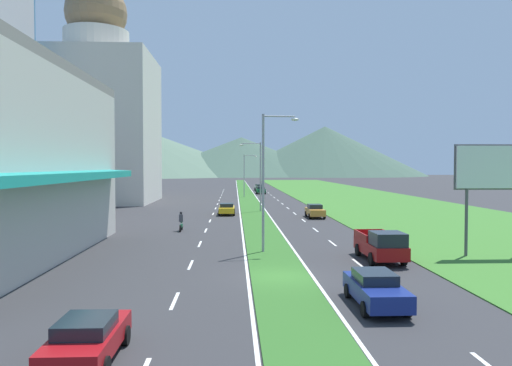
% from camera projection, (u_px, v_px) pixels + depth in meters
% --- Properties ---
extents(ground_plane, '(600.00, 600.00, 0.00)m').
position_uv_depth(ground_plane, '(281.00, 277.00, 26.05)').
color(ground_plane, '#2D2D30').
extents(grass_median, '(3.20, 240.00, 0.06)m').
position_uv_depth(grass_median, '(248.00, 200.00, 85.95)').
color(grass_median, '#2D6023').
rests_on(grass_median, ground_plane).
extents(grass_verge_right, '(24.00, 240.00, 0.06)m').
position_uv_depth(grass_verge_right, '(364.00, 199.00, 86.87)').
color(grass_verge_right, '#387028').
rests_on(grass_verge_right, ground_plane).
extents(lane_dash_left_2, '(0.16, 2.80, 0.01)m').
position_uv_depth(lane_dash_left_2, '(175.00, 301.00, 21.53)').
color(lane_dash_left_2, silver).
rests_on(lane_dash_left_2, ground_plane).
extents(lane_dash_left_3, '(0.16, 2.80, 0.01)m').
position_uv_depth(lane_dash_left_3, '(191.00, 265.00, 29.37)').
color(lane_dash_left_3, silver).
rests_on(lane_dash_left_3, ground_plane).
extents(lane_dash_left_4, '(0.16, 2.80, 0.01)m').
position_uv_depth(lane_dash_left_4, '(200.00, 244.00, 37.21)').
color(lane_dash_left_4, silver).
rests_on(lane_dash_left_4, ground_plane).
extents(lane_dash_left_5, '(0.16, 2.80, 0.01)m').
position_uv_depth(lane_dash_left_5, '(206.00, 230.00, 45.04)').
color(lane_dash_left_5, silver).
rests_on(lane_dash_left_5, ground_plane).
extents(lane_dash_left_6, '(0.16, 2.80, 0.01)m').
position_uv_depth(lane_dash_left_6, '(210.00, 221.00, 52.88)').
color(lane_dash_left_6, silver).
rests_on(lane_dash_left_6, ground_plane).
extents(lane_dash_left_7, '(0.16, 2.80, 0.01)m').
position_uv_depth(lane_dash_left_7, '(213.00, 214.00, 60.72)').
color(lane_dash_left_7, silver).
rests_on(lane_dash_left_7, ground_plane).
extents(lane_dash_left_8, '(0.16, 2.80, 0.01)m').
position_uv_depth(lane_dash_left_8, '(216.00, 208.00, 68.56)').
color(lane_dash_left_8, silver).
rests_on(lane_dash_left_8, ground_plane).
extents(lane_dash_left_9, '(0.16, 2.80, 0.01)m').
position_uv_depth(lane_dash_left_9, '(218.00, 204.00, 76.40)').
color(lane_dash_left_9, silver).
rests_on(lane_dash_left_9, ground_plane).
extents(lane_dash_left_10, '(0.16, 2.80, 0.01)m').
position_uv_depth(lane_dash_left_10, '(219.00, 200.00, 84.23)').
color(lane_dash_left_10, silver).
rests_on(lane_dash_left_10, ground_plane).
extents(lane_dash_left_11, '(0.16, 2.80, 0.01)m').
position_uv_depth(lane_dash_left_11, '(220.00, 198.00, 92.07)').
color(lane_dash_left_11, silver).
rests_on(lane_dash_left_11, ground_plane).
extents(lane_dash_left_12, '(0.16, 2.80, 0.01)m').
position_uv_depth(lane_dash_left_12, '(221.00, 195.00, 99.91)').
color(lane_dash_left_12, silver).
rests_on(lane_dash_left_12, ground_plane).
extents(lane_dash_left_13, '(0.16, 2.80, 0.01)m').
position_uv_depth(lane_dash_left_13, '(222.00, 193.00, 107.75)').
color(lane_dash_left_13, silver).
rests_on(lane_dash_left_13, ground_plane).
extents(lane_dash_left_14, '(0.16, 2.80, 0.01)m').
position_uv_depth(lane_dash_left_14, '(223.00, 191.00, 115.59)').
color(lane_dash_left_14, silver).
rests_on(lane_dash_left_14, ground_plane).
extents(lane_dash_left_15, '(0.16, 2.80, 0.01)m').
position_uv_depth(lane_dash_left_15, '(224.00, 190.00, 123.43)').
color(lane_dash_left_15, silver).
rests_on(lane_dash_left_15, ground_plane).
extents(lane_dash_right_2, '(0.16, 2.80, 0.01)m').
position_uv_depth(lane_dash_right_2, '(402.00, 298.00, 21.98)').
color(lane_dash_right_2, silver).
rests_on(lane_dash_right_2, ground_plane).
extents(lane_dash_right_3, '(0.16, 2.80, 0.01)m').
position_uv_depth(lane_dash_right_3, '(358.00, 263.00, 29.82)').
color(lane_dash_right_3, silver).
rests_on(lane_dash_right_3, ground_plane).
extents(lane_dash_right_4, '(0.16, 2.80, 0.01)m').
position_uv_depth(lane_dash_right_4, '(332.00, 243.00, 37.66)').
color(lane_dash_right_4, silver).
rests_on(lane_dash_right_4, ground_plane).
extents(lane_dash_right_5, '(0.16, 2.80, 0.01)m').
position_uv_depth(lane_dash_right_5, '(315.00, 230.00, 45.50)').
color(lane_dash_right_5, silver).
rests_on(lane_dash_right_5, ground_plane).
extents(lane_dash_right_6, '(0.16, 2.80, 0.01)m').
position_uv_depth(lane_dash_right_6, '(304.00, 220.00, 53.34)').
color(lane_dash_right_6, silver).
rests_on(lane_dash_right_6, ground_plane).
extents(lane_dash_right_7, '(0.16, 2.80, 0.01)m').
position_uv_depth(lane_dash_right_7, '(295.00, 213.00, 61.17)').
color(lane_dash_right_7, silver).
rests_on(lane_dash_right_7, ground_plane).
extents(lane_dash_right_8, '(0.16, 2.80, 0.01)m').
position_uv_depth(lane_dash_right_8, '(288.00, 208.00, 69.01)').
color(lane_dash_right_8, silver).
rests_on(lane_dash_right_8, ground_plane).
extents(lane_dash_right_9, '(0.16, 2.80, 0.01)m').
position_uv_depth(lane_dash_right_9, '(282.00, 204.00, 76.85)').
color(lane_dash_right_9, silver).
rests_on(lane_dash_right_9, ground_plane).
extents(lane_dash_right_10, '(0.16, 2.80, 0.01)m').
position_uv_depth(lane_dash_right_10, '(278.00, 200.00, 84.69)').
color(lane_dash_right_10, silver).
rests_on(lane_dash_right_10, ground_plane).
extents(lane_dash_right_11, '(0.16, 2.80, 0.01)m').
position_uv_depth(lane_dash_right_11, '(274.00, 197.00, 92.53)').
color(lane_dash_right_11, silver).
rests_on(lane_dash_right_11, ground_plane).
extents(lane_dash_right_12, '(0.16, 2.80, 0.01)m').
position_uv_depth(lane_dash_right_12, '(271.00, 195.00, 100.36)').
color(lane_dash_right_12, silver).
rests_on(lane_dash_right_12, ground_plane).
extents(lane_dash_right_13, '(0.16, 2.80, 0.01)m').
position_uv_depth(lane_dash_right_13, '(268.00, 193.00, 108.20)').
color(lane_dash_right_13, silver).
rests_on(lane_dash_right_13, ground_plane).
extents(lane_dash_right_14, '(0.16, 2.80, 0.01)m').
position_uv_depth(lane_dash_right_14, '(266.00, 191.00, 116.04)').
color(lane_dash_right_14, silver).
rests_on(lane_dash_right_14, ground_plane).
extents(lane_dash_right_15, '(0.16, 2.80, 0.01)m').
position_uv_depth(lane_dash_right_15, '(264.00, 189.00, 123.88)').
color(lane_dash_right_15, silver).
rests_on(lane_dash_right_15, ground_plane).
extents(edge_line_median_left, '(0.16, 240.00, 0.01)m').
position_uv_depth(edge_line_median_left, '(238.00, 200.00, 85.88)').
color(edge_line_median_left, silver).
rests_on(edge_line_median_left, ground_plane).
extents(edge_line_median_right, '(0.16, 240.00, 0.01)m').
position_uv_depth(edge_line_median_right, '(258.00, 200.00, 86.03)').
color(edge_line_median_right, silver).
rests_on(edge_line_median_right, ground_plane).
extents(domed_building, '(18.24, 18.24, 35.85)m').
position_uv_depth(domed_building, '(97.00, 113.00, 79.99)').
color(domed_building, beige).
rests_on(domed_building, ground_plane).
extents(midrise_colored, '(13.43, 13.43, 22.33)m').
position_uv_depth(midrise_colored, '(100.00, 140.00, 98.13)').
color(midrise_colored, beige).
rests_on(midrise_colored, ground_plane).
extents(hill_far_left, '(205.26, 205.26, 37.16)m').
position_uv_depth(hill_far_left, '(109.00, 147.00, 314.95)').
color(hill_far_left, '#516B56').
rests_on(hill_far_left, ground_plane).
extents(hill_far_center, '(125.41, 125.41, 24.14)m').
position_uv_depth(hill_far_center, '(241.00, 156.00, 308.17)').
color(hill_far_center, '#3D5647').
rests_on(hill_far_center, ground_plane).
extents(hill_far_right, '(124.28, 124.28, 30.91)m').
position_uv_depth(hill_far_right, '(325.00, 151.00, 307.12)').
color(hill_far_right, '#3D5647').
rests_on(hill_far_right, ground_plane).
extents(street_lamp_near, '(2.58, 0.42, 9.52)m').
position_uv_depth(street_lamp_near, '(267.00, 174.00, 33.52)').
color(street_lamp_near, '#99999E').
rests_on(street_lamp_near, ground_plane).
extents(street_lamp_mid, '(2.85, 0.28, 9.04)m').
position_uv_depth(street_lamp_mid, '(258.00, 172.00, 63.60)').
color(street_lamp_mid, '#99999E').
rests_on(street_lamp_mid, ground_plane).
extents(street_lamp_far, '(2.59, 0.34, 8.13)m').
position_uv_depth(street_lamp_far, '(246.00, 173.00, 93.61)').
color(street_lamp_far, '#99999E').
rests_on(street_lamp_far, ground_plane).
extents(billboard_roadside, '(5.27, 0.28, 7.38)m').
position_uv_depth(billboard_roadside, '(494.00, 172.00, 31.90)').
color(billboard_roadside, '#4C4C51').
rests_on(billboard_roadside, ground_plane).
extents(car_0, '(1.97, 4.13, 1.50)m').
position_uv_depth(car_0, '(260.00, 188.00, 114.89)').
color(car_0, black).
rests_on(car_0, ground_plane).
extents(car_1, '(2.00, 4.54, 1.54)m').
position_uv_depth(car_1, '(261.00, 190.00, 104.75)').
color(car_1, '#0C5128').
rests_on(car_1, ground_plane).
extents(car_2, '(1.92, 4.22, 1.37)m').
position_uv_depth(car_2, '(87.00, 338.00, 14.83)').
color(car_2, maroon).
rests_on(car_2, ground_plane).
extents(car_3, '(1.89, 4.44, 1.53)m').
position_uv_depth(car_3, '(315.00, 211.00, 56.26)').
color(car_3, '#C6842D').
rests_on(car_3, ground_plane).
extents(car_4, '(2.00, 4.48, 1.41)m').
position_uv_depth(car_4, '(227.00, 209.00, 59.64)').
color(car_4, yellow).
rests_on(car_4, ground_plane).
extents(car_5, '(1.93, 4.62, 1.46)m').
position_uv_depth(car_5, '(376.00, 289.00, 20.65)').
color(car_5, navy).
rests_on(car_5, ground_plane).
extents(car_6, '(2.02, 4.19, 1.47)m').
position_uv_depth(car_6, '(259.00, 187.00, 120.36)').
color(car_6, '#B2B2B7').
rests_on(car_6, ground_plane).
extents(pickup_truck_0, '(2.18, 5.40, 2.00)m').
position_uv_depth(pickup_truck_0, '(381.00, 246.00, 30.41)').
color(pickup_truck_0, maroon).
rests_on(pickup_truck_0, ground_plane).
extents(motorcycle_rider, '(0.36, 2.00, 1.80)m').
position_uv_depth(motorcycle_rider, '(181.00, 223.00, 44.70)').
color(motorcycle_rider, black).
rests_on(motorcycle_rider, ground_plane).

